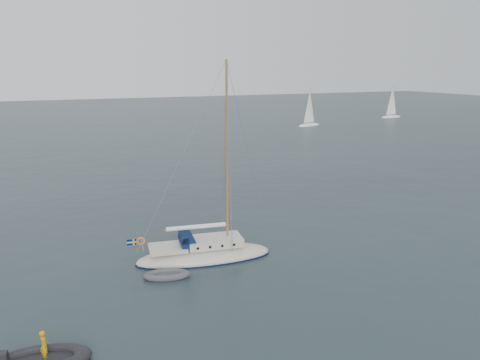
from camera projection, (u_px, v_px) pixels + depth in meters
name	position (u px, v px, depth m)	size (l,w,h in m)	color
ground	(268.00, 256.00, 27.98)	(300.00, 300.00, 0.00)	black
sailboat	(204.00, 244.00, 27.32)	(8.39, 2.52, 11.94)	beige
dinghy	(167.00, 275.00, 25.03)	(2.51, 1.13, 0.36)	#4E4E53
rib	(40.00, 360.00, 17.67)	(3.78, 1.72, 1.44)	black
distant_yacht_c	(392.00, 103.00, 103.74)	(5.61, 2.99, 7.43)	white
distant_yacht_b	(309.00, 109.00, 88.98)	(5.68, 3.03, 7.53)	white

